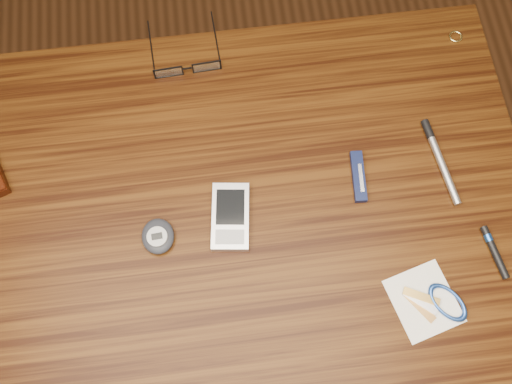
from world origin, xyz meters
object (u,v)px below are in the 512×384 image
notepad_keys (436,302)px  pda_phone (230,217)px  eyeglasses (187,66)px  pocket_knife (358,176)px  silver_pen (438,155)px  desk (233,229)px  pedometer (158,236)px

notepad_keys → pda_phone: bearing=149.9°
eyeglasses → pocket_knife: bearing=-42.3°
eyeglasses → notepad_keys: bearing=-52.9°
pda_phone → pocket_knife: pda_phone is taller
pocket_knife → silver_pen: size_ratio=0.57×
desk → silver_pen: (0.36, 0.06, 0.11)m
eyeglasses → desk: bearing=-80.3°
pda_phone → silver_pen: pda_phone is taller
pocket_knife → pedometer: bearing=-169.4°
eyeglasses → pda_phone: bearing=-80.8°
pda_phone → eyeglasses: bearing=99.2°
eyeglasses → pedometer: (-0.07, -0.30, -0.00)m
pda_phone → pedometer: 0.12m
pedometer → pocket_knife: (0.34, 0.06, -0.01)m
eyeglasses → pedometer: size_ratio=2.06×
eyeglasses → silver_pen: bearing=-28.4°
desk → pocket_knife: (0.22, 0.03, 0.11)m
pda_phone → notepad_keys: bearing=-30.1°
notepad_keys → pocket_knife: bearing=110.6°
eyeglasses → pda_phone: 0.29m
desk → pocket_knife: size_ratio=11.16×
eyeglasses → silver_pen: size_ratio=0.83×
notepad_keys → silver_pen: size_ratio=0.85×
pedometer → notepad_keys: pedometer is taller
desk → pda_phone: pda_phone is taller
pda_phone → silver_pen: (0.36, 0.07, -0.00)m
pda_phone → notepad_keys: (0.30, -0.17, -0.00)m
eyeglasses → notepad_keys: eyeglasses is taller
desk → pedometer: size_ratio=15.88×
desk → eyeglasses: eyeglasses is taller
desk → pocket_knife: bearing=8.9°
eyeglasses → pda_phone: (0.05, -0.28, -0.00)m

